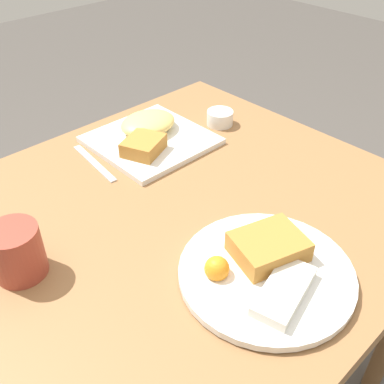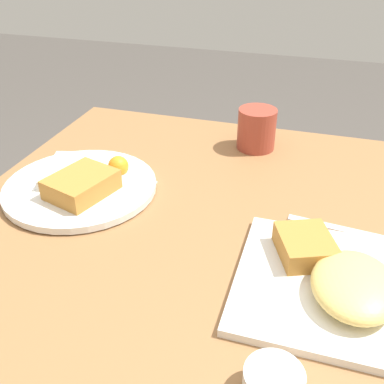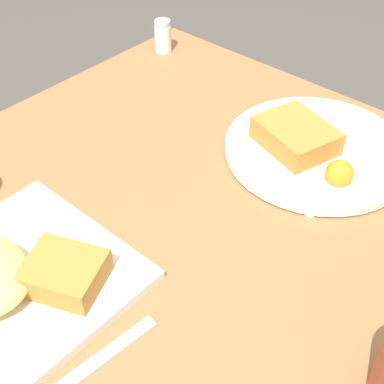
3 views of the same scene
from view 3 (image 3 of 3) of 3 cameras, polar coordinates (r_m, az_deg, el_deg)
name	(u,v)px [view 3 (image 3 of 3)]	position (r m, az deg, el deg)	size (l,w,h in m)	color
dining_table	(203,260)	(0.85, 1.17, -7.22)	(0.95, 0.89, 0.73)	olive
menu_card	(319,158)	(0.92, 13.40, 3.50)	(0.20, 0.26, 0.00)	silver
plate_square_near	(8,278)	(0.73, -19.08, -8.67)	(0.27, 0.27, 0.06)	white
plate_oval_far	(315,146)	(0.92, 13.01, 4.81)	(0.31, 0.31, 0.05)	white
salt_shaker	(163,38)	(1.21, -3.12, 16.08)	(0.04, 0.04, 0.07)	white
butter_knife	(87,369)	(0.65, -11.09, -18.00)	(0.04, 0.19, 0.00)	silver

